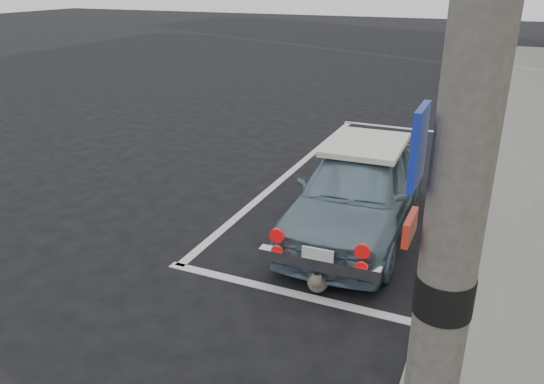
{
  "coord_description": "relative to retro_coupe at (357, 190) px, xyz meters",
  "views": [
    {
      "loc": [
        2.2,
        -4.91,
        3.07
      ],
      "look_at": [
        -0.09,
        0.31,
        0.75
      ],
      "focal_mm": 35.0,
      "sensor_mm": 36.0,
      "label": 1
    }
  ],
  "objects": [
    {
      "name": "cat",
      "position": [
        0.02,
        -1.53,
        -0.44
      ],
      "size": [
        0.3,
        0.54,
        0.29
      ],
      "rotation": [
        0.0,
        0.0,
        0.18
      ],
      "color": "#796B5C",
      "rests_on": "ground"
    },
    {
      "name": "ground",
      "position": [
        -0.69,
        -1.21,
        -0.58
      ],
      "size": [
        80.0,
        80.0,
        0.0
      ],
      "primitive_type": "plane",
      "color": "black",
      "rests_on": "ground"
    },
    {
      "name": "pline_rear",
      "position": [
        -0.19,
        -1.71,
        -0.57
      ],
      "size": [
        3.0,
        0.12,
        0.01
      ],
      "primitive_type": "cube",
      "color": "silver",
      "rests_on": "ground"
    },
    {
      "name": "pline_front",
      "position": [
        -0.19,
        5.29,
        -0.57
      ],
      "size": [
        3.0,
        0.12,
        0.01
      ],
      "primitive_type": "cube",
      "color": "silver",
      "rests_on": "ground"
    },
    {
      "name": "pline_side",
      "position": [
        -1.59,
        1.79,
        -0.57
      ],
      "size": [
        0.12,
        7.0,
        0.01
      ],
      "primitive_type": "cube",
      "color": "silver",
      "rests_on": "ground"
    },
    {
      "name": "retro_coupe",
      "position": [
        0.0,
        0.0,
        0.0
      ],
      "size": [
        1.44,
        3.39,
        1.14
      ],
      "rotation": [
        0.0,
        0.0,
        0.03
      ],
      "color": "slate",
      "rests_on": "ground"
    }
  ]
}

